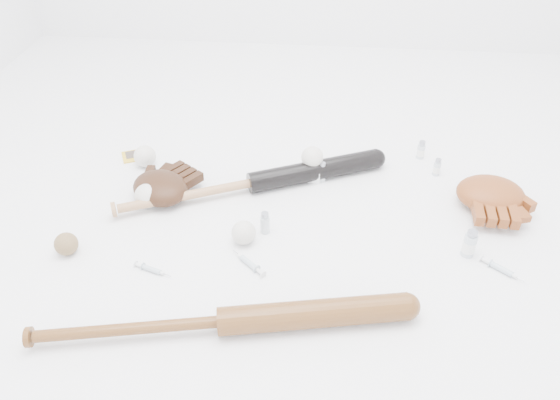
# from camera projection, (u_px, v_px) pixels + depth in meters

# --- Properties ---
(bat_dark) EXTENTS (0.93, 0.47, 0.07)m
(bat_dark) POSITION_uv_depth(u_px,v_px,m) (252.00, 183.00, 1.86)
(bat_dark) COLOR black
(bat_dark) RESTS_ON ground
(bat_wood) EXTENTS (1.01, 0.27, 0.07)m
(bat_wood) POSITION_uv_depth(u_px,v_px,m) (222.00, 321.00, 1.38)
(bat_wood) COLOR brown
(bat_wood) RESTS_ON ground
(glove_dark) EXTENTS (0.33, 0.33, 0.09)m
(glove_dark) POSITION_uv_depth(u_px,v_px,m) (160.00, 187.00, 1.82)
(glove_dark) COLOR black
(glove_dark) RESTS_ON ground
(glove_tan) EXTENTS (0.28, 0.28, 0.09)m
(glove_tan) POSITION_uv_depth(u_px,v_px,m) (491.00, 194.00, 1.79)
(glove_tan) COLOR brown
(glove_tan) RESTS_ON ground
(trading_card) EXTENTS (0.09, 0.10, 0.00)m
(trading_card) POSITION_uv_depth(u_px,v_px,m) (130.00, 156.00, 2.05)
(trading_card) COLOR gold
(trading_card) RESTS_ON ground
(pedestal) EXTENTS (0.09, 0.09, 0.04)m
(pedestal) POSITION_uv_depth(u_px,v_px,m) (312.00, 171.00, 1.93)
(pedestal) COLOR white
(pedestal) RESTS_ON ground
(baseball_on_pedestal) EXTENTS (0.08, 0.08, 0.08)m
(baseball_on_pedestal) POSITION_uv_depth(u_px,v_px,m) (312.00, 157.00, 1.90)
(baseball_on_pedestal) COLOR beige
(baseball_on_pedestal) RESTS_ON pedestal
(baseball_left) EXTENTS (0.08, 0.08, 0.08)m
(baseball_left) POSITION_uv_depth(u_px,v_px,m) (147.00, 196.00, 1.79)
(baseball_left) COLOR beige
(baseball_left) RESTS_ON ground
(baseball_upper) EXTENTS (0.08, 0.08, 0.08)m
(baseball_upper) POSITION_uv_depth(u_px,v_px,m) (145.00, 156.00, 1.98)
(baseball_upper) COLOR beige
(baseball_upper) RESTS_ON ground
(baseball_mid) EXTENTS (0.07, 0.07, 0.07)m
(baseball_mid) POSITION_uv_depth(u_px,v_px,m) (244.00, 233.00, 1.65)
(baseball_mid) COLOR beige
(baseball_mid) RESTS_ON ground
(baseball_aged) EXTENTS (0.07, 0.07, 0.07)m
(baseball_aged) POSITION_uv_depth(u_px,v_px,m) (66.00, 244.00, 1.61)
(baseball_aged) COLOR brown
(baseball_aged) RESTS_ON ground
(syringe_0) EXTENTS (0.13, 0.07, 0.02)m
(syringe_0) POSITION_uv_depth(u_px,v_px,m) (152.00, 269.00, 1.57)
(syringe_0) COLOR #ADBCC6
(syringe_0) RESTS_ON ground
(syringe_1) EXTENTS (0.13, 0.12, 0.02)m
(syringe_1) POSITION_uv_depth(u_px,v_px,m) (249.00, 263.00, 1.59)
(syringe_1) COLOR #ADBCC6
(syringe_1) RESTS_ON ground
(syringe_2) EXTENTS (0.14, 0.10, 0.02)m
(syringe_2) POSITION_uv_depth(u_px,v_px,m) (268.00, 185.00, 1.89)
(syringe_2) COLOR #ADBCC6
(syringe_2) RESTS_ON ground
(syringe_3) EXTENTS (0.13, 0.12, 0.02)m
(syringe_3) POSITION_uv_depth(u_px,v_px,m) (501.00, 269.00, 1.57)
(syringe_3) COLOR #ADBCC6
(syringe_3) RESTS_ON ground
(vial_0) EXTENTS (0.03, 0.03, 0.07)m
(vial_0) POSITION_uv_depth(u_px,v_px,m) (437.00, 167.00, 1.94)
(vial_0) COLOR silver
(vial_0) RESTS_ON ground
(vial_1) EXTENTS (0.03, 0.03, 0.07)m
(vial_1) POSITION_uv_depth(u_px,v_px,m) (421.00, 150.00, 2.02)
(vial_1) COLOR silver
(vial_1) RESTS_ON ground
(vial_2) EXTENTS (0.03, 0.03, 0.07)m
(vial_2) POSITION_uv_depth(u_px,v_px,m) (322.00, 172.00, 1.91)
(vial_2) COLOR silver
(vial_2) RESTS_ON ground
(vial_3) EXTENTS (0.04, 0.04, 0.09)m
(vial_3) POSITION_uv_depth(u_px,v_px,m) (470.00, 243.00, 1.60)
(vial_3) COLOR silver
(vial_3) RESTS_ON ground
(vial_4) EXTENTS (0.03, 0.03, 0.08)m
(vial_4) POSITION_uv_depth(u_px,v_px,m) (265.00, 222.00, 1.69)
(vial_4) COLOR silver
(vial_4) RESTS_ON ground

